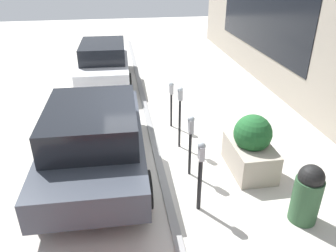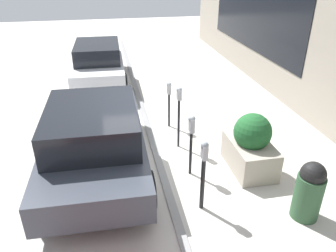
% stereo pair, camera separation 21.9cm
% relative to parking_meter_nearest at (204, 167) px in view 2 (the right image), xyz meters
% --- Properties ---
extents(ground_plane, '(40.00, 40.00, 0.00)m').
position_rel_parking_meter_nearest_xyz_m(ground_plane, '(1.66, 0.45, -0.91)').
color(ground_plane, beige).
extents(curb_strip, '(24.50, 0.16, 0.04)m').
position_rel_parking_meter_nearest_xyz_m(curb_strip, '(1.66, 0.53, -0.89)').
color(curb_strip, gray).
rests_on(curb_strip, ground_plane).
extents(parking_meter_nearest, '(0.17, 0.14, 1.42)m').
position_rel_parking_meter_nearest_xyz_m(parking_meter_nearest, '(0.00, 0.00, 0.00)').
color(parking_meter_nearest, black).
rests_on(parking_meter_nearest, ground_plane).
extents(parking_meter_second, '(0.17, 0.15, 1.38)m').
position_rel_parking_meter_nearest_xyz_m(parking_meter_second, '(1.10, -0.07, 0.08)').
color(parking_meter_second, black).
rests_on(parking_meter_second, ground_plane).
extents(parking_meter_middle, '(0.16, 0.13, 1.56)m').
position_rel_parking_meter_nearest_xyz_m(parking_meter_middle, '(2.26, -0.07, 0.19)').
color(parking_meter_middle, black).
rests_on(parking_meter_middle, ground_plane).
extents(parking_meter_fourth, '(0.15, 0.13, 1.28)m').
position_rel_parking_meter_nearest_xyz_m(parking_meter_fourth, '(3.37, -0.06, -0.01)').
color(parking_meter_fourth, black).
rests_on(parking_meter_fourth, ground_plane).
extents(planter_box, '(1.34, 0.81, 1.31)m').
position_rel_parking_meter_nearest_xyz_m(planter_box, '(1.04, -1.38, -0.34)').
color(planter_box, '#A39989').
rests_on(planter_box, ground_plane).
extents(parked_car_middle, '(4.45, 2.09, 1.57)m').
position_rel_parking_meter_nearest_xyz_m(parked_car_middle, '(1.55, 1.88, -0.09)').
color(parked_car_middle, '#383D47').
rests_on(parked_car_middle, ground_plane).
extents(parked_car_rear, '(4.32, 1.83, 1.51)m').
position_rel_parking_meter_nearest_xyz_m(parked_car_rear, '(7.28, 1.75, -0.11)').
color(parked_car_rear, silver).
rests_on(parked_car_rear, ground_plane).
extents(trash_bin, '(0.48, 0.48, 1.13)m').
position_rel_parking_meter_nearest_xyz_m(trash_bin, '(-0.57, -1.75, -0.34)').
color(trash_bin, '#2D5133').
rests_on(trash_bin, ground_plane).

